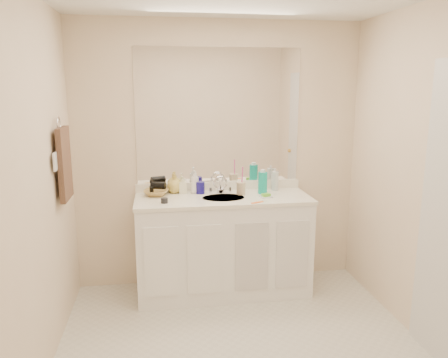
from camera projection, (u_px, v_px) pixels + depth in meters
The scene contains 28 objects.
floor at pixel (246, 358), 2.99m from camera, with size 2.60×2.60×0.00m, color silver.
wall_back at pixel (219, 156), 4.00m from camera, with size 2.60×0.02×2.40m, color beige.
wall_front at pixel (325, 273), 1.48m from camera, with size 2.60×0.02×2.40m, color beige.
wall_left at pixel (29, 195), 2.55m from camera, with size 0.02×2.60×2.40m, color beige.
wall_right at pixel (437, 181), 2.93m from camera, with size 0.02×2.60×2.40m, color beige.
vanity_cabinet at pixel (223, 246), 3.89m from camera, with size 1.50×0.55×0.85m, color white.
countertop at pixel (223, 199), 3.80m from camera, with size 1.52×0.57×0.03m, color white.
backsplash at pixel (219, 186), 4.04m from camera, with size 1.52×0.03×0.08m, color white.
sink_basin at pixel (223, 199), 3.78m from camera, with size 0.37×0.37×0.02m, color beige.
faucet at pixel (220, 187), 3.94m from camera, with size 0.02×0.02×0.11m, color silver.
mirror at pixel (219, 116), 3.92m from camera, with size 1.48×0.01×1.20m, color white.
blue_mug at pixel (200, 188), 3.91m from camera, with size 0.08×0.08×0.11m, color navy.
tan_cup at pixel (241, 188), 3.88m from camera, with size 0.08×0.08×0.11m, color #C8B28D.
toothbrush at pixel (242, 178), 3.86m from camera, with size 0.01×0.01×0.20m, color #E03B96.
mouthwash_bottle at pixel (263, 183), 3.90m from camera, with size 0.08×0.08×0.19m, color #0EAE99.
clear_pump_bottle at pixel (275, 181), 4.03m from camera, with size 0.07×0.07×0.18m, color silver.
soap_dish at pixel (266, 197), 3.77m from camera, with size 0.10×0.08×0.01m, color white.
green_soap at pixel (266, 195), 3.77m from camera, with size 0.07×0.05×0.02m, color #6CC630.
orange_comb at pixel (257, 202), 3.61m from camera, with size 0.11×0.02×0.00m, color orange.
dark_jar at pixel (164, 201), 3.59m from camera, with size 0.06×0.06×0.04m, color black.
soap_bottle_white at pixel (195, 182), 3.92m from camera, with size 0.08×0.08×0.20m, color white.
soap_bottle_cream at pixel (183, 185), 3.92m from camera, with size 0.07×0.07×0.15m, color #F4F2C6.
soap_bottle_yellow at pixel (175, 183), 3.93m from camera, with size 0.14×0.14×0.17m, color gold.
wicker_basket at pixel (156, 193), 3.84m from camera, with size 0.21×0.21×0.05m, color #B08947.
hair_dryer at pixel (158, 185), 3.83m from camera, with size 0.06×0.06×0.13m, color black.
towel_ring at pixel (59, 124), 3.23m from camera, with size 0.11×0.11×0.01m, color silver.
hand_towel at pixel (65, 164), 3.29m from camera, with size 0.04×0.32×0.55m, color #35251C.
switch_plate at pixel (55, 162), 3.09m from camera, with size 0.01×0.09×0.13m, color white.
Camera 1 is at (-0.55, -2.62, 1.82)m, focal length 35.00 mm.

